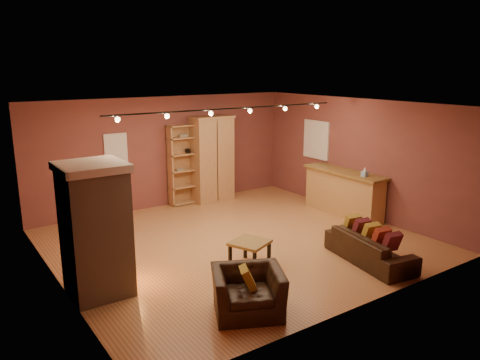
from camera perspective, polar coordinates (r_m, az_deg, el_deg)
floor at (r=9.73m, az=-0.39°, el=-7.55°), size 7.00×7.00×0.00m
ceiling at (r=9.09m, az=-0.41°, el=9.13°), size 7.00×7.00×0.00m
back_wall at (r=12.09m, az=-9.08°, el=3.39°), size 7.00×0.02×2.80m
left_wall at (r=7.96m, az=-21.78°, el=-2.78°), size 0.02×6.50×2.80m
right_wall at (r=11.60m, az=14.10°, el=2.72°), size 0.02×6.50×2.80m
fireplace at (r=7.61m, az=-17.15°, el=-5.82°), size 1.01×0.98×2.12m
back_window at (r=11.56m, az=-14.89°, el=3.39°), size 0.56×0.04×0.86m
bookcase at (r=12.24m, az=-6.94°, el=1.98°), size 0.85×0.33×2.08m
armoire at (r=12.44m, az=-3.46°, el=2.63°), size 1.12×0.64×2.28m
bar_counter at (r=11.63m, az=12.51°, el=-1.47°), size 0.61×2.26×1.08m
tissue_box at (r=11.02m, az=14.97°, el=0.90°), size 0.13×0.13×0.23m
right_window at (r=12.49m, az=9.27°, el=4.88°), size 0.05×0.90×1.00m
loveseat at (r=8.97m, az=15.56°, el=-7.35°), size 0.85×1.91×0.77m
armchair at (r=6.94m, az=0.96°, el=-12.62°), size 1.20×1.04×0.89m
coffee_table at (r=8.49m, az=1.20°, el=-7.91°), size 0.80×0.80×0.47m
track_rail at (r=9.27m, az=-1.11°, el=8.50°), size 5.20×0.09×0.13m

